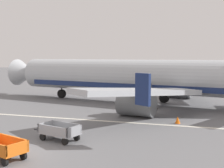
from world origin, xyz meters
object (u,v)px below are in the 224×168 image
object	(u,v)px
baggage_cart_nearest	(3,148)
traffic_cone_near_plane	(178,120)
baggage_cart_second_in_row	(59,131)
airplane	(145,77)

from	to	relation	value
baggage_cart_nearest	traffic_cone_near_plane	distance (m)	13.87
traffic_cone_near_plane	baggage_cart_nearest	bearing A→B (deg)	-125.30
baggage_cart_second_in_row	traffic_cone_near_plane	size ratio (longest dim) A/B	6.32
baggage_cart_nearest	baggage_cart_second_in_row	xyz separation A→B (m)	(1.23, 4.05, 0.00)
airplane	baggage_cart_second_in_row	world-z (taller)	airplane
airplane	traffic_cone_near_plane	bearing A→B (deg)	-63.61
airplane	baggage_cart_second_in_row	bearing A→B (deg)	-98.84
baggage_cart_second_in_row	traffic_cone_near_plane	distance (m)	9.95
airplane	baggage_cart_nearest	xyz separation A→B (m)	(-3.71, -19.99, -2.45)
baggage_cart_second_in_row	airplane	bearing A→B (deg)	81.16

